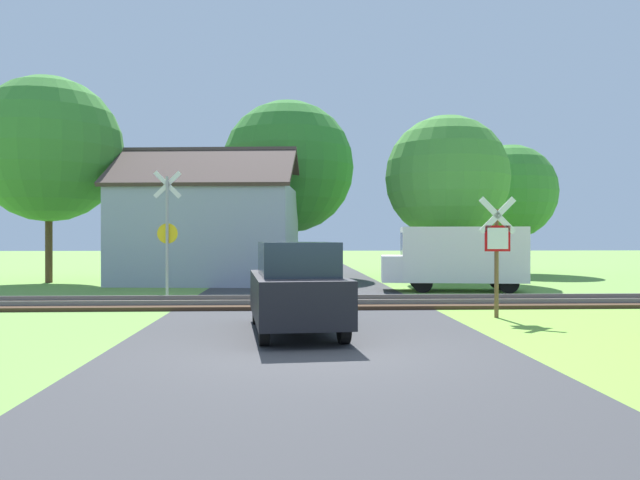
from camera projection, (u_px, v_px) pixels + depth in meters
name	position (u px, v px, depth m)	size (l,w,h in m)	color
ground_plane	(312.00, 350.00, 10.36)	(160.00, 160.00, 0.00)	#6B9942
road_asphalt	(308.00, 331.00, 12.36)	(6.75, 80.00, 0.01)	#38383A
rail_track	(304.00, 303.00, 17.22)	(60.00, 2.60, 0.22)	#422D1E
stop_sign_near	(497.00, 247.00, 14.46)	(0.88, 0.15, 2.82)	brown
crossing_sign_far	(167.00, 227.00, 19.53)	(0.88, 0.13, 3.98)	#9E9EA5
house	(210.00, 232.00, 26.06)	(7.82, 6.79, 5.66)	#99A3B7
tree_left	(49.00, 149.00, 25.87)	(6.03, 6.03, 8.56)	#513823
tree_right	(447.00, 178.00, 26.59)	(5.29, 5.29, 7.09)	#513823
tree_center	(288.00, 167.00, 30.39)	(6.43, 6.43, 8.55)	#513823
tree_far	(509.00, 192.00, 32.75)	(4.97, 4.97, 6.76)	#513823
mail_truck	(457.00, 256.00, 21.76)	(5.09, 2.45, 2.24)	white
parked_car	(296.00, 287.00, 12.14)	(2.03, 4.14, 1.78)	black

